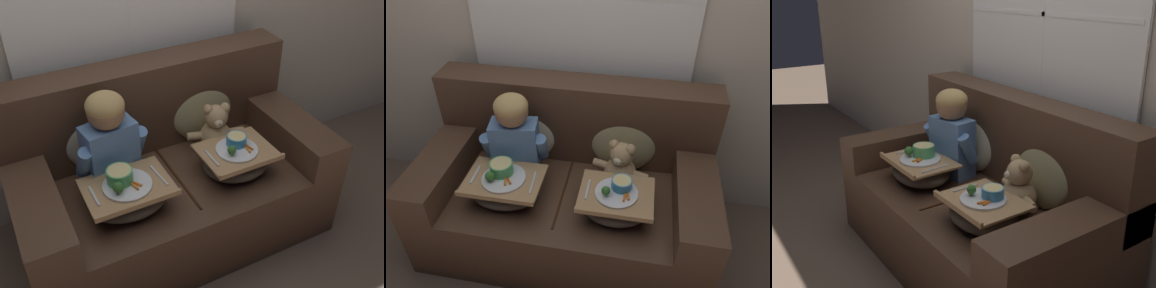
{
  "view_description": "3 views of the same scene",
  "coord_description": "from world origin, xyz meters",
  "views": [
    {
      "loc": [
        -0.77,
        -1.72,
        1.98
      ],
      "look_at": [
        0.11,
        -0.02,
        0.6
      ],
      "focal_mm": 42.0,
      "sensor_mm": 36.0,
      "label": 1
    },
    {
      "loc": [
        0.36,
        -1.54,
        1.95
      ],
      "look_at": [
        0.05,
        0.11,
        0.67
      ],
      "focal_mm": 35.0,
      "sensor_mm": 36.0,
      "label": 2
    },
    {
      "loc": [
        1.82,
        -1.31,
        1.56
      ],
      "look_at": [
        -0.09,
        0.01,
        0.71
      ],
      "focal_mm": 42.0,
      "sensor_mm": 36.0,
      "label": 3
    }
  ],
  "objects": [
    {
      "name": "lap_tray_child",
      "position": [
        -0.31,
        -0.15,
        0.52
      ],
      "size": [
        0.42,
        0.32,
        0.22
      ],
      "color": "#473D33",
      "rests_on": "child_figure"
    },
    {
      "name": "lap_tray_teddy",
      "position": [
        0.31,
        -0.15,
        0.51
      ],
      "size": [
        0.39,
        0.32,
        0.21
      ],
      "color": "#473D33",
      "rests_on": "teddy_bear"
    },
    {
      "name": "teddy_bear",
      "position": [
        0.3,
        0.07,
        0.57
      ],
      "size": [
        0.33,
        0.24,
        0.3
      ],
      "color": "tan",
      "rests_on": "couch"
    },
    {
      "name": "throw_pillow_behind_child",
      "position": [
        -0.31,
        0.25,
        0.63
      ],
      "size": [
        0.42,
        0.2,
        0.43
      ],
      "color": "#C1B293",
      "rests_on": "couch"
    },
    {
      "name": "child_figure",
      "position": [
        -0.31,
        0.07,
        0.73
      ],
      "size": [
        0.39,
        0.21,
        0.53
      ],
      "color": "#5B84BC",
      "rests_on": "couch"
    },
    {
      "name": "couch",
      "position": [
        0.0,
        0.07,
        0.34
      ],
      "size": [
        1.66,
        0.88,
        0.95
      ],
      "color": "#4C3323",
      "rests_on": "ground_plane"
    },
    {
      "name": "throw_pillow_behind_teddy",
      "position": [
        0.31,
        0.25,
        0.63
      ],
      "size": [
        0.41,
        0.2,
        0.42
      ],
      "color": "tan",
      "rests_on": "couch"
    },
    {
      "name": "ground_plane",
      "position": [
        0.0,
        0.0,
        0.0
      ],
      "size": [
        14.0,
        14.0,
        0.0
      ],
      "primitive_type": "plane",
      "color": "brown"
    }
  ]
}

